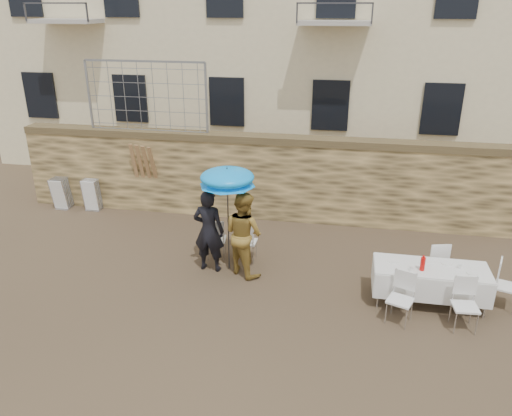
% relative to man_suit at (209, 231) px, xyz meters
% --- Properties ---
extents(ground, '(80.00, 80.00, 0.00)m').
position_rel_man_suit_xyz_m(ground, '(0.56, -1.95, -0.91)').
color(ground, brown).
rests_on(ground, ground).
extents(stone_wall, '(13.00, 0.50, 2.20)m').
position_rel_man_suit_xyz_m(stone_wall, '(0.56, 3.05, 0.19)').
color(stone_wall, olive).
rests_on(stone_wall, ground).
extents(chain_link_fence, '(3.20, 0.06, 1.80)m').
position_rel_man_suit_xyz_m(chain_link_fence, '(-2.44, 3.05, 2.19)').
color(chain_link_fence, gray).
rests_on(chain_link_fence, stone_wall).
extents(man_suit, '(0.69, 0.48, 1.82)m').
position_rel_man_suit_xyz_m(man_suit, '(0.00, 0.00, 0.00)').
color(man_suit, black).
rests_on(man_suit, ground).
extents(woman_dress, '(1.13, 1.08, 1.83)m').
position_rel_man_suit_xyz_m(woman_dress, '(0.75, -0.00, 0.00)').
color(woman_dress, gold).
rests_on(woman_dress, ground).
extents(umbrella, '(1.16, 1.16, 2.14)m').
position_rel_man_suit_xyz_m(umbrella, '(0.40, 0.10, 1.12)').
color(umbrella, '#3F3F44').
rests_on(umbrella, ground).
extents(couple_chair_left, '(0.55, 0.55, 0.96)m').
position_rel_man_suit_xyz_m(couple_chair_left, '(0.00, 0.55, -0.43)').
color(couple_chair_left, white).
rests_on(couple_chair_left, ground).
extents(couple_chair_right, '(0.49, 0.49, 0.96)m').
position_rel_man_suit_xyz_m(couple_chair_right, '(0.70, 0.55, -0.43)').
color(couple_chair_right, white).
rests_on(couple_chair_right, ground).
extents(banquet_table, '(2.10, 0.85, 0.78)m').
position_rel_man_suit_xyz_m(banquet_table, '(4.46, -0.51, -0.18)').
color(banquet_table, white).
rests_on(banquet_table, ground).
extents(soda_bottle, '(0.09, 0.09, 0.26)m').
position_rel_man_suit_xyz_m(soda_bottle, '(4.26, -0.66, -0.00)').
color(soda_bottle, red).
rests_on(soda_bottle, banquet_table).
extents(table_chair_front_left, '(0.62, 0.62, 0.96)m').
position_rel_man_suit_xyz_m(table_chair_front_left, '(3.86, -1.26, -0.43)').
color(table_chair_front_left, white).
rests_on(table_chair_front_left, ground).
extents(table_chair_front_right, '(0.52, 0.52, 0.96)m').
position_rel_man_suit_xyz_m(table_chair_front_right, '(4.96, -1.26, -0.43)').
color(table_chair_front_right, white).
rests_on(table_chair_front_right, ground).
extents(table_chair_back, '(0.58, 0.58, 0.96)m').
position_rel_man_suit_xyz_m(table_chair_back, '(4.66, 0.29, -0.43)').
color(table_chair_back, white).
rests_on(table_chair_back, ground).
extents(table_chair_side, '(0.61, 0.61, 0.96)m').
position_rel_man_suit_xyz_m(table_chair_side, '(5.86, -0.41, -0.43)').
color(table_chair_side, white).
rests_on(table_chair_side, ground).
extents(chair_stack_left, '(0.46, 0.47, 0.92)m').
position_rel_man_suit_xyz_m(chair_stack_left, '(-4.99, 2.75, -0.45)').
color(chair_stack_left, white).
rests_on(chair_stack_left, ground).
extents(chair_stack_right, '(0.46, 0.40, 0.92)m').
position_rel_man_suit_xyz_m(chair_stack_right, '(-4.09, 2.75, -0.45)').
color(chair_stack_right, white).
rests_on(chair_stack_right, ground).
extents(wood_planks, '(0.70, 0.20, 2.00)m').
position_rel_man_suit_xyz_m(wood_planks, '(-2.49, 2.82, 0.09)').
color(wood_planks, '#A37749').
rests_on(wood_planks, ground).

